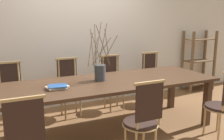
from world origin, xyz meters
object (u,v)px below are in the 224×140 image
object	(u,v)px
vase_centerpiece	(100,71)
book_stack	(58,87)
chair_near_center	(224,103)
chair_far_center	(113,81)
dining_table	(112,86)
shelving_rack	(198,61)

from	to	relation	value
vase_centerpiece	book_stack	size ratio (longest dim) A/B	2.87
chair_near_center	chair_far_center	distance (m)	1.86
chair_far_center	dining_table	bearing A→B (deg)	64.21
chair_far_center	shelving_rack	world-z (taller)	shelving_rack
chair_far_center	book_stack	size ratio (longest dim) A/B	3.42
dining_table	chair_far_center	world-z (taller)	chair_far_center
chair_far_center	vase_centerpiece	distance (m)	1.00
chair_far_center	shelving_rack	bearing A→B (deg)	-172.95
chair_far_center	book_stack	distance (m)	1.52
chair_near_center	vase_centerpiece	world-z (taller)	vase_centerpiece
chair_near_center	vase_centerpiece	distance (m)	1.69
vase_centerpiece	book_stack	xyz separation A→B (m)	(-0.63, -0.16, -0.11)
chair_near_center	chair_far_center	size ratio (longest dim) A/B	1.00
dining_table	chair_far_center	xyz separation A→B (m)	(0.40, 0.83, -0.16)
dining_table	chair_near_center	bearing A→B (deg)	-34.22
dining_table	vase_centerpiece	xyz separation A→B (m)	(-0.15, 0.08, 0.21)
chair_near_center	book_stack	world-z (taller)	chair_near_center
chair_far_center	vase_centerpiece	bearing A→B (deg)	54.05
shelving_rack	book_stack	bearing A→B (deg)	-160.69
chair_near_center	shelving_rack	bearing A→B (deg)	53.95
chair_near_center	book_stack	xyz separation A→B (m)	(-2.00, 0.75, 0.26)
dining_table	shelving_rack	bearing A→B (deg)	22.81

